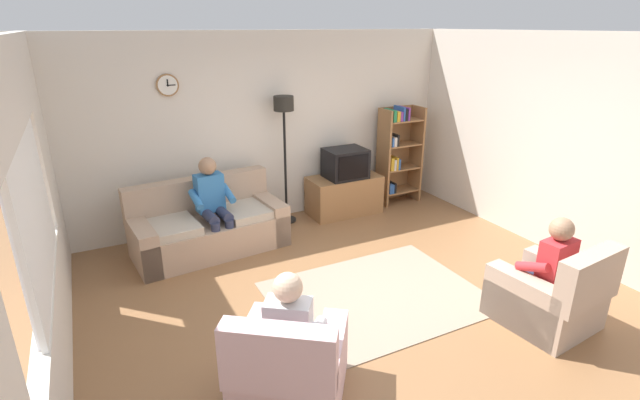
{
  "coord_description": "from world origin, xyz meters",
  "views": [
    {
      "loc": [
        -2.37,
        -3.67,
        2.77
      ],
      "look_at": [
        -0.13,
        0.77,
        0.9
      ],
      "focal_mm": 26.35,
      "sensor_mm": 36.0,
      "label": 1
    }
  ],
  "objects_px": {
    "tv": "(345,163)",
    "armchair_near_window": "(290,369)",
    "person_in_right_armchair": "(546,265)",
    "floor_lamp": "(284,125)",
    "tv_stand": "(344,195)",
    "person_in_left_armchair": "(291,328)",
    "armchair_near_bookshelf": "(549,297)",
    "person_on_couch": "(213,201)",
    "bookshelf": "(397,152)",
    "couch": "(209,227)"
  },
  "relations": [
    {
      "from": "tv",
      "to": "armchair_near_window",
      "type": "distance_m",
      "value": 3.97
    },
    {
      "from": "person_in_right_armchair",
      "to": "floor_lamp",
      "type": "bearing_deg",
      "value": 110.22
    },
    {
      "from": "tv_stand",
      "to": "person_in_left_armchair",
      "type": "xyz_separation_m",
      "value": [
        -2.25,
        -3.15,
        0.31
      ]
    },
    {
      "from": "armchair_near_bookshelf",
      "to": "tv_stand",
      "type": "bearing_deg",
      "value": 95.78
    },
    {
      "from": "floor_lamp",
      "to": "armchair_near_window",
      "type": "xyz_separation_m",
      "value": [
        -1.37,
        -3.32,
        -1.16
      ]
    },
    {
      "from": "armchair_near_window",
      "to": "person_on_couch",
      "type": "relative_size",
      "value": 0.95
    },
    {
      "from": "armchair_near_window",
      "to": "armchair_near_bookshelf",
      "type": "bearing_deg",
      "value": -4.21
    },
    {
      "from": "bookshelf",
      "to": "armchair_near_window",
      "type": "bearing_deg",
      "value": -135.07
    },
    {
      "from": "floor_lamp",
      "to": "person_in_left_armchair",
      "type": "bearing_deg",
      "value": -112.11
    },
    {
      "from": "floor_lamp",
      "to": "person_on_couch",
      "type": "relative_size",
      "value": 1.49
    },
    {
      "from": "tv_stand",
      "to": "bookshelf",
      "type": "bearing_deg",
      "value": 4.2
    },
    {
      "from": "bookshelf",
      "to": "armchair_near_bookshelf",
      "type": "height_order",
      "value": "bookshelf"
    },
    {
      "from": "floor_lamp",
      "to": "person_in_right_armchair",
      "type": "relative_size",
      "value": 1.65
    },
    {
      "from": "person_on_couch",
      "to": "tv_stand",
      "type": "bearing_deg",
      "value": 11.41
    },
    {
      "from": "armchair_near_bookshelf",
      "to": "person_in_left_armchair",
      "type": "distance_m",
      "value": 2.63
    },
    {
      "from": "tv_stand",
      "to": "tv",
      "type": "xyz_separation_m",
      "value": [
        0.0,
        -0.02,
        0.51
      ]
    },
    {
      "from": "armchair_near_bookshelf",
      "to": "person_on_couch",
      "type": "relative_size",
      "value": 0.77
    },
    {
      "from": "bookshelf",
      "to": "armchair_near_window",
      "type": "xyz_separation_m",
      "value": [
        -3.31,
        -3.3,
        -0.55
      ]
    },
    {
      "from": "couch",
      "to": "tv",
      "type": "bearing_deg",
      "value": 7.7
    },
    {
      "from": "armchair_near_window",
      "to": "person_in_left_armchair",
      "type": "relative_size",
      "value": 1.05
    },
    {
      "from": "person_in_right_armchair",
      "to": "armchair_near_bookshelf",
      "type": "bearing_deg",
      "value": -84.22
    },
    {
      "from": "tv_stand",
      "to": "person_in_right_armchair",
      "type": "height_order",
      "value": "person_in_right_armchair"
    },
    {
      "from": "floor_lamp",
      "to": "armchair_near_bookshelf",
      "type": "height_order",
      "value": "floor_lamp"
    },
    {
      "from": "armchair_near_window",
      "to": "person_in_right_armchair",
      "type": "bearing_deg",
      "value": -2.29
    },
    {
      "from": "tv_stand",
      "to": "tv",
      "type": "bearing_deg",
      "value": -90.0
    },
    {
      "from": "tv",
      "to": "floor_lamp",
      "type": "height_order",
      "value": "floor_lamp"
    },
    {
      "from": "couch",
      "to": "person_in_right_armchair",
      "type": "bearing_deg",
      "value": -50.0
    },
    {
      "from": "floor_lamp",
      "to": "tv",
      "type": "bearing_deg",
      "value": -7.59
    },
    {
      "from": "armchair_near_bookshelf",
      "to": "person_in_left_armchair",
      "type": "bearing_deg",
      "value": 174.12
    },
    {
      "from": "armchair_near_window",
      "to": "tv",
      "type": "bearing_deg",
      "value": 54.31
    },
    {
      "from": "armchair_near_bookshelf",
      "to": "person_in_right_armchair",
      "type": "distance_m",
      "value": 0.33
    },
    {
      "from": "tv",
      "to": "bookshelf",
      "type": "bearing_deg",
      "value": 5.58
    },
    {
      "from": "floor_lamp",
      "to": "person_on_couch",
      "type": "distance_m",
      "value": 1.52
    },
    {
      "from": "tv",
      "to": "tv_stand",
      "type": "bearing_deg",
      "value": 90.0
    },
    {
      "from": "person_in_right_armchair",
      "to": "person_on_couch",
      "type": "bearing_deg",
      "value": 130.39
    },
    {
      "from": "tv",
      "to": "couch",
      "type": "bearing_deg",
      "value": -172.3
    },
    {
      "from": "tv",
      "to": "bookshelf",
      "type": "xyz_separation_m",
      "value": [
        1.01,
        0.1,
        0.03
      ]
    },
    {
      "from": "bookshelf",
      "to": "armchair_near_bookshelf",
      "type": "distance_m",
      "value": 3.6
    },
    {
      "from": "couch",
      "to": "bookshelf",
      "type": "bearing_deg",
      "value": 7.03
    },
    {
      "from": "couch",
      "to": "floor_lamp",
      "type": "xyz_separation_m",
      "value": [
        1.26,
        0.42,
        1.14
      ]
    },
    {
      "from": "floor_lamp",
      "to": "person_on_couch",
      "type": "bearing_deg",
      "value": -156.29
    },
    {
      "from": "person_in_right_armchair",
      "to": "armchair_near_window",
      "type": "bearing_deg",
      "value": 177.71
    },
    {
      "from": "tv_stand",
      "to": "person_in_left_armchair",
      "type": "distance_m",
      "value": 3.88
    },
    {
      "from": "armchair_near_window",
      "to": "person_in_right_armchair",
      "type": "distance_m",
      "value": 2.66
    },
    {
      "from": "tv_stand",
      "to": "floor_lamp",
      "type": "xyz_separation_m",
      "value": [
        -0.93,
        0.1,
        1.16
      ]
    },
    {
      "from": "tv_stand",
      "to": "person_in_left_armchair",
      "type": "height_order",
      "value": "person_in_left_armchair"
    },
    {
      "from": "bookshelf",
      "to": "floor_lamp",
      "type": "xyz_separation_m",
      "value": [
        -1.93,
        0.03,
        0.61
      ]
    },
    {
      "from": "armchair_near_bookshelf",
      "to": "couch",
      "type": "bearing_deg",
      "value": 129.28
    },
    {
      "from": "person_in_right_armchair",
      "to": "couch",
      "type": "bearing_deg",
      "value": 130.0
    },
    {
      "from": "bookshelf",
      "to": "person_in_right_armchair",
      "type": "distance_m",
      "value": 3.48
    }
  ]
}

